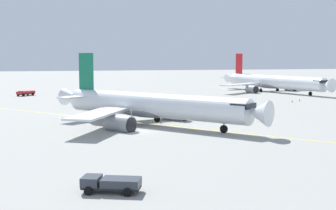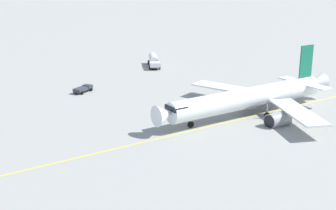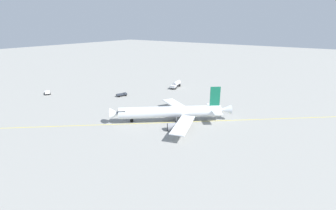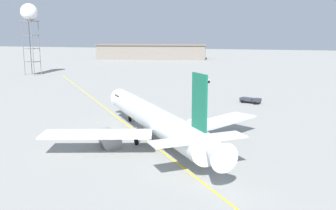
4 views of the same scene
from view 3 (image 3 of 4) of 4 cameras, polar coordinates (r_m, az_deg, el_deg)
The scene contains 6 objects.
ground_plane at distance 81.93m, azimuth -1.36°, elevation -2.37°, with size 600.00×600.00×0.00m, color gray.
airliner_main at distance 75.75m, azimuth 0.93°, elevation -1.85°, with size 31.69×27.36×11.39m.
fuel_tanker_truck at distance 117.34m, azimuth 1.89°, elevation 4.97°, with size 4.30×9.26×2.87m.
pushback_tug_truck at distance 118.70m, azimuth -26.82°, elevation 2.70°, with size 4.73×3.77×1.30m.
baggage_truck_truck at distance 104.94m, azimuth -10.98°, elevation 2.47°, with size 3.32×4.81×1.22m.
taxiway_centreline at distance 76.17m, azimuth 3.09°, elevation -4.08°, with size 144.19×121.35×0.01m.
Camera 3 is at (45.46, -61.43, 29.53)m, focal length 25.56 mm.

